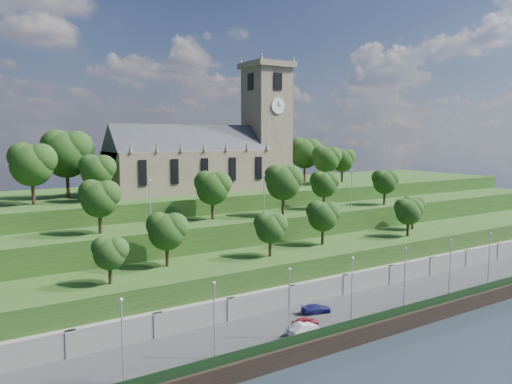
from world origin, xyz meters
TOP-DOWN VIEW (x-y plane):
  - ground at (0.00, 0.00)m, footprint 320.00×320.00m
  - promenade at (0.00, 6.00)m, footprint 160.00×12.00m
  - quay_wall at (0.00, -0.05)m, footprint 160.00×0.50m
  - fence at (0.00, 0.60)m, footprint 160.00×0.10m
  - retaining_wall at (0.00, 11.97)m, footprint 160.00×2.10m
  - embankment_lower at (0.00, 18.00)m, footprint 160.00×12.00m
  - embankment_upper at (0.00, 29.00)m, footprint 160.00×10.00m
  - hilltop at (0.00, 50.00)m, footprint 160.00×32.00m
  - church at (0.79, 45.98)m, footprint 38.60×12.35m
  - trees_lower at (1.50, 18.24)m, footprint 63.96×8.83m
  - trees_upper at (1.56, 28.16)m, footprint 62.35×8.73m
  - trees_hilltop at (-4.12, 45.55)m, footprint 73.98×16.15m
  - lamp_posts_promenade at (-2.00, 2.50)m, footprint 60.36×0.36m
  - lamp_posts_upper at (0.00, 26.00)m, footprint 40.36×0.36m
  - car_left at (-8.13, 4.31)m, footprint 3.63×1.57m
  - car_middle at (-9.90, 2.59)m, footprint 4.47×2.12m
  - car_right at (-3.85, 7.33)m, footprint 4.48×2.67m

SIDE VIEW (x-z plane):
  - ground at x=0.00m, z-range 0.00..0.00m
  - promenade at x=0.00m, z-range 0.00..2.00m
  - quay_wall at x=0.00m, z-range 0.00..2.20m
  - retaining_wall at x=0.00m, z-range 0.00..5.00m
  - fence at x=0.00m, z-range 2.00..3.20m
  - car_right at x=-3.85m, z-range 2.00..3.22m
  - car_left at x=-8.13m, z-range 2.00..3.22m
  - car_middle at x=-9.90m, z-range 2.00..3.42m
  - embankment_lower at x=0.00m, z-range 0.00..8.00m
  - embankment_upper at x=0.00m, z-range 0.00..12.00m
  - lamp_posts_promenade at x=-2.00m, z-range 2.62..11.19m
  - hilltop at x=0.00m, z-range 0.00..15.00m
  - trees_lower at x=1.50m, z-range 8.92..16.48m
  - lamp_posts_upper at x=0.00m, z-range 12.60..20.18m
  - trees_upper at x=1.56m, z-range 12.98..21.94m
  - trees_hilltop at x=-4.12m, z-range 15.93..27.90m
  - church at x=0.79m, z-range 8.72..36.32m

